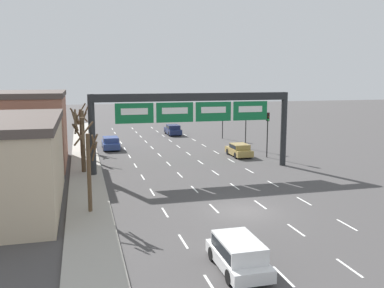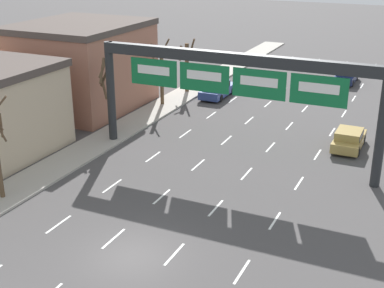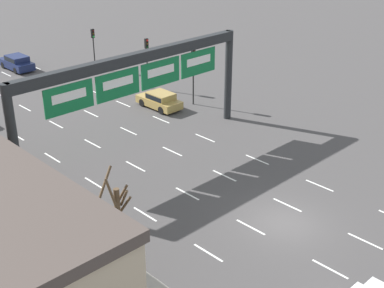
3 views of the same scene
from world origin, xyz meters
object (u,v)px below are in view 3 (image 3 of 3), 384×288
object	(u,v)px
traffic_light_near_gantry	(193,66)
traffic_light_mid_block	(147,53)
car_gold	(160,100)
car_navy	(17,62)
sign_gantry	(137,76)
tree_bare_furthest	(119,228)
traffic_light_far_end	(93,41)

from	to	relation	value
traffic_light_near_gantry	traffic_light_mid_block	size ratio (longest dim) A/B	1.03
car_gold	car_navy	distance (m)	18.91
sign_gantry	traffic_light_mid_block	distance (m)	13.93
car_navy	tree_bare_furthest	bearing A→B (deg)	-110.33
car_navy	sign_gantry	bearing A→B (deg)	-97.68
sign_gantry	tree_bare_furthest	size ratio (longest dim) A/B	3.29
car_gold	traffic_light_far_end	bearing A→B (deg)	79.03
traffic_light_near_gantry	traffic_light_far_end	size ratio (longest dim) A/B	1.16
traffic_light_near_gantry	traffic_light_mid_block	bearing A→B (deg)	90.55
car_navy	traffic_light_mid_block	world-z (taller)	traffic_light_mid_block
car_navy	traffic_light_far_end	world-z (taller)	traffic_light_far_end
car_navy	traffic_light_far_end	bearing A→B (deg)	-42.84
sign_gantry	tree_bare_furthest	bearing A→B (deg)	-132.48
car_gold	traffic_light_near_gantry	xyz separation A→B (m)	(2.67, -1.34, 2.69)
traffic_light_mid_block	traffic_light_far_end	xyz separation A→B (m)	(-0.06, 8.46, -0.35)
sign_gantry	car_navy	xyz separation A→B (m)	(3.26, 24.14, -4.74)
traffic_light_mid_block	tree_bare_furthest	world-z (taller)	tree_bare_furthest
traffic_light_near_gantry	tree_bare_furthest	distance (m)	23.84
car_gold	tree_bare_furthest	distance (m)	22.84
car_navy	traffic_light_near_gantry	xyz separation A→B (m)	(6.02, -19.95, 2.64)
sign_gantry	traffic_light_far_end	bearing A→B (deg)	63.88
traffic_light_near_gantry	tree_bare_furthest	size ratio (longest dim) A/B	0.85
traffic_light_mid_block	traffic_light_near_gantry	bearing A→B (deg)	-89.45
sign_gantry	traffic_light_far_end	world-z (taller)	sign_gantry
traffic_light_far_end	tree_bare_furthest	xyz separation A→B (m)	(-18.71, -29.10, 0.11)
traffic_light_far_end	tree_bare_furthest	distance (m)	34.60
sign_gantry	tree_bare_furthest	distance (m)	14.35
tree_bare_furthest	traffic_light_mid_block	bearing A→B (deg)	47.73
sign_gantry	traffic_light_mid_block	xyz separation A→B (m)	(9.22, 10.22, -2.19)
tree_bare_furthest	traffic_light_near_gantry	bearing A→B (deg)	37.84
sign_gantry	car_navy	bearing A→B (deg)	82.32
traffic_light_near_gantry	traffic_light_far_end	bearing A→B (deg)	90.47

